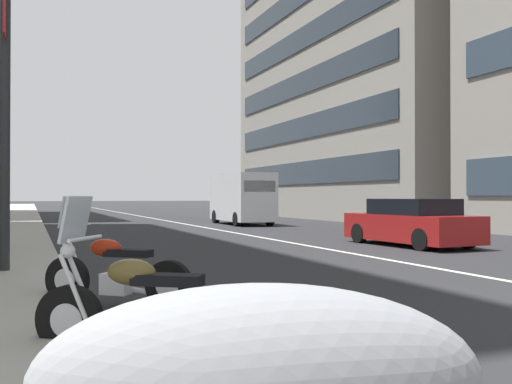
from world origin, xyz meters
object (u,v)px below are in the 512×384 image
motorcycle_second_in_row (144,310)px  delivery_van_ahead (242,198)px  car_lead_in_lane (411,223)px  motorcycle_mid_row (114,273)px  motorcycle_under_tarp (255,384)px

motorcycle_second_in_row → delivery_van_ahead: size_ratio=0.35×
car_lead_in_lane → delivery_van_ahead: size_ratio=0.81×
motorcycle_mid_row → delivery_van_ahead: size_ratio=0.32×
motorcycle_second_in_row → motorcycle_under_tarp: bearing=124.1°
motorcycle_second_in_row → car_lead_in_lane: motorcycle_second_in_row is taller
motorcycle_second_in_row → delivery_van_ahead: 24.69m
motorcycle_under_tarp → motorcycle_mid_row: (5.18, -0.04, -0.13)m
motorcycle_under_tarp → motorcycle_mid_row: bearing=-73.0°
motorcycle_under_tarp → car_lead_in_lane: size_ratio=0.52×
delivery_van_ahead → motorcycle_mid_row: bearing=156.5°
motorcycle_under_tarp → delivery_van_ahead: (25.39, -9.43, 0.86)m
delivery_van_ahead → motorcycle_under_tarp: bearing=161.0°
motorcycle_mid_row → car_lead_in_lane: bearing=-107.7°
motorcycle_under_tarp → motorcycle_second_in_row: size_ratio=1.22×
delivery_van_ahead → motorcycle_second_in_row: bearing=158.8°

